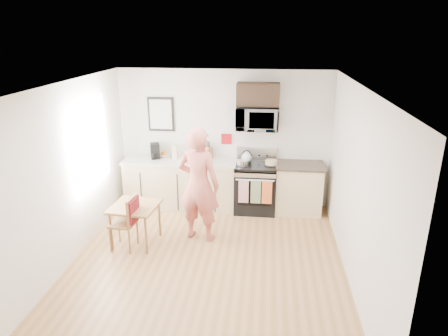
# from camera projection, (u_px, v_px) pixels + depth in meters

# --- Properties ---
(floor) EXTENTS (4.60, 4.60, 0.00)m
(floor) POSITION_uv_depth(u_px,v_px,m) (207.00, 265.00, 5.87)
(floor) COLOR olive
(floor) RESTS_ON ground
(back_wall) EXTENTS (4.00, 0.04, 2.60)m
(back_wall) POSITION_uv_depth(u_px,v_px,m) (224.00, 139.00, 7.60)
(back_wall) COLOR silver
(back_wall) RESTS_ON floor
(front_wall) EXTENTS (4.00, 0.04, 2.60)m
(front_wall) POSITION_uv_depth(u_px,v_px,m) (162.00, 283.00, 3.28)
(front_wall) COLOR silver
(front_wall) RESTS_ON floor
(left_wall) EXTENTS (0.04, 4.60, 2.60)m
(left_wall) POSITION_uv_depth(u_px,v_px,m) (66.00, 177.00, 5.65)
(left_wall) COLOR silver
(left_wall) RESTS_ON floor
(right_wall) EXTENTS (0.04, 4.60, 2.60)m
(right_wall) POSITION_uv_depth(u_px,v_px,m) (356.00, 188.00, 5.23)
(right_wall) COLOR silver
(right_wall) RESTS_ON floor
(ceiling) EXTENTS (4.00, 4.60, 0.04)m
(ceiling) POSITION_uv_depth(u_px,v_px,m) (204.00, 86.00, 5.01)
(ceiling) COLOR silver
(ceiling) RESTS_ON back_wall
(window) EXTENTS (0.06, 1.40, 1.50)m
(window) POSITION_uv_depth(u_px,v_px,m) (90.00, 144.00, 6.31)
(window) COLOR silver
(window) RESTS_ON left_wall
(cabinet_left) EXTENTS (2.10, 0.60, 0.90)m
(cabinet_left) POSITION_uv_depth(u_px,v_px,m) (181.00, 184.00, 7.68)
(cabinet_left) COLOR tan
(cabinet_left) RESTS_ON floor
(countertop_left) EXTENTS (2.14, 0.64, 0.04)m
(countertop_left) POSITION_uv_depth(u_px,v_px,m) (180.00, 161.00, 7.53)
(countertop_left) COLOR beige
(countertop_left) RESTS_ON cabinet_left
(cabinet_right) EXTENTS (0.84, 0.60, 0.90)m
(cabinet_right) POSITION_uv_depth(u_px,v_px,m) (298.00, 189.00, 7.45)
(cabinet_right) COLOR tan
(cabinet_right) RESTS_ON floor
(countertop_right) EXTENTS (0.88, 0.64, 0.04)m
(countertop_right) POSITION_uv_depth(u_px,v_px,m) (300.00, 165.00, 7.29)
(countertop_right) COLOR black
(countertop_right) RESTS_ON cabinet_right
(range) EXTENTS (0.76, 0.70, 1.16)m
(range) POSITION_uv_depth(u_px,v_px,m) (255.00, 188.00, 7.51)
(range) COLOR black
(range) RESTS_ON floor
(microwave) EXTENTS (0.76, 0.51, 0.42)m
(microwave) POSITION_uv_depth(u_px,v_px,m) (257.00, 118.00, 7.17)
(microwave) COLOR #B9BABF
(microwave) RESTS_ON back_wall
(upper_cabinet) EXTENTS (0.76, 0.35, 0.40)m
(upper_cabinet) POSITION_uv_depth(u_px,v_px,m) (258.00, 94.00, 7.08)
(upper_cabinet) COLOR black
(upper_cabinet) RESTS_ON back_wall
(wall_art) EXTENTS (0.50, 0.04, 0.65)m
(wall_art) POSITION_uv_depth(u_px,v_px,m) (161.00, 114.00, 7.55)
(wall_art) COLOR black
(wall_art) RESTS_ON back_wall
(wall_trivet) EXTENTS (0.20, 0.02, 0.20)m
(wall_trivet) POSITION_uv_depth(u_px,v_px,m) (226.00, 139.00, 7.58)
(wall_trivet) COLOR red
(wall_trivet) RESTS_ON back_wall
(person) EXTENTS (0.77, 0.59, 1.88)m
(person) POSITION_uv_depth(u_px,v_px,m) (199.00, 185.00, 6.33)
(person) COLOR #C14135
(person) RESTS_ON floor
(dining_table) EXTENTS (0.70, 0.70, 0.66)m
(dining_table) POSITION_uv_depth(u_px,v_px,m) (135.00, 210.00, 6.29)
(dining_table) COLOR brown
(dining_table) RESTS_ON floor
(chair) EXTENTS (0.44, 0.40, 0.88)m
(chair) POSITION_uv_depth(u_px,v_px,m) (130.00, 216.00, 6.12)
(chair) COLOR brown
(chair) RESTS_ON floor
(knife_block) EXTENTS (0.17, 0.18, 0.23)m
(knife_block) POSITION_uv_depth(u_px,v_px,m) (209.00, 152.00, 7.60)
(knife_block) COLOR brown
(knife_block) RESTS_ON countertop_left
(utensil_crock) EXTENTS (0.13, 0.13, 0.40)m
(utensil_crock) POSITION_uv_depth(u_px,v_px,m) (203.00, 149.00, 7.63)
(utensil_crock) COLOR red
(utensil_crock) RESTS_ON countertop_left
(fruit_bowl) EXTENTS (0.28, 0.28, 0.11)m
(fruit_bowl) POSITION_uv_depth(u_px,v_px,m) (166.00, 155.00, 7.70)
(fruit_bowl) COLOR silver
(fruit_bowl) RESTS_ON countertop_left
(milk_carton) EXTENTS (0.10, 0.10, 0.26)m
(milk_carton) POSITION_uv_depth(u_px,v_px,m) (175.00, 152.00, 7.58)
(milk_carton) COLOR tan
(milk_carton) RESTS_ON countertop_left
(coffee_maker) EXTENTS (0.22, 0.27, 0.29)m
(coffee_maker) POSITION_uv_depth(u_px,v_px,m) (155.00, 151.00, 7.58)
(coffee_maker) COLOR black
(coffee_maker) RESTS_ON countertop_left
(bread_bag) EXTENTS (0.28, 0.13, 0.10)m
(bread_bag) POSITION_uv_depth(u_px,v_px,m) (194.00, 162.00, 7.26)
(bread_bag) COLOR tan
(bread_bag) RESTS_ON countertop_left
(cake) EXTENTS (0.26, 0.26, 0.09)m
(cake) POSITION_uv_depth(u_px,v_px,m) (271.00, 163.00, 7.29)
(cake) COLOR black
(cake) RESTS_ON range
(kettle) EXTENTS (0.19, 0.19, 0.24)m
(kettle) POSITION_uv_depth(u_px,v_px,m) (247.00, 157.00, 7.41)
(kettle) COLOR silver
(kettle) RESTS_ON range
(pot) EXTENTS (0.20, 0.34, 0.10)m
(pot) POSITION_uv_depth(u_px,v_px,m) (242.00, 163.00, 7.24)
(pot) COLOR #B9BABF
(pot) RESTS_ON range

